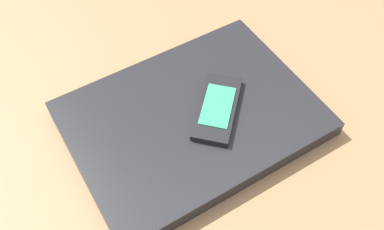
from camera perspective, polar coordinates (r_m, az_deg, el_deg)
name	(u,v)px	position (r cm, az deg, el deg)	size (l,w,h in cm)	color
desk_surface	(231,116)	(64.99, 5.19, -0.17)	(120.00, 80.00, 3.00)	olive
laptop_closed	(192,118)	(61.13, 0.00, -0.42)	(33.84, 24.87, 2.49)	black
cell_phone_on_laptop	(217,108)	(60.13, 3.37, 0.96)	(10.86, 12.45, 1.08)	black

